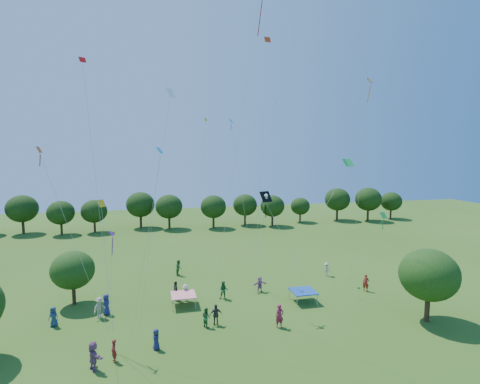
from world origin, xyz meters
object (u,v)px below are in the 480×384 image
object	(u,v)px
near_tree_north	(73,270)
tent_blue	(303,291)
pirate_kite	(267,199)
tent_red_stripe	(183,295)
red_high_kite	(252,49)
near_tree_east	(429,275)

from	to	relation	value
near_tree_north	tent_blue	xyz separation A→B (m)	(20.81, -4.26, -2.23)
pirate_kite	near_tree_north	bearing A→B (deg)	163.00
tent_red_stripe	tent_blue	xyz separation A→B (m)	(11.00, -1.63, 0.00)
tent_red_stripe	red_high_kite	xyz separation A→B (m)	(4.71, -6.38, 20.35)
near_tree_east	pirate_kite	size ratio (longest dim) A/B	0.66
near_tree_east	pirate_kite	distance (m)	14.66
near_tree_east	tent_red_stripe	world-z (taller)	near_tree_east
near_tree_east	pirate_kite	bearing A→B (deg)	157.34
near_tree_north	near_tree_east	size ratio (longest dim) A/B	0.82
near_tree_north	near_tree_east	xyz separation A→B (m)	(29.26, -10.33, 0.71)
tent_blue	pirate_kite	bearing A→B (deg)	-166.72
tent_blue	red_high_kite	bearing A→B (deg)	-142.94
tent_red_stripe	pirate_kite	distance (m)	11.71
tent_blue	near_tree_north	bearing A→B (deg)	168.44
near_tree_north	tent_red_stripe	bearing A→B (deg)	-15.00
near_tree_north	red_high_kite	size ratio (longest dim) A/B	0.20
tent_blue	pirate_kite	distance (m)	9.79
near_tree_north	tent_red_stripe	xyz separation A→B (m)	(9.81, -2.63, -2.23)
near_tree_north	tent_blue	distance (m)	21.36
near_tree_north	tent_blue	bearing A→B (deg)	-11.56
pirate_kite	red_high_kite	distance (m)	12.27
tent_blue	red_high_kite	size ratio (longest dim) A/B	0.09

